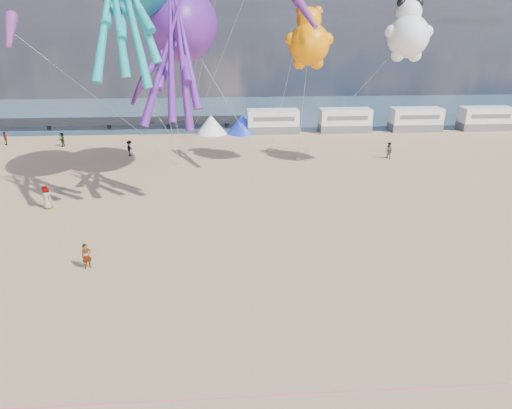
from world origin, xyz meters
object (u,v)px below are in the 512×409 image
object	(u,v)px
beachgoer_1	(389,151)
windsock_right	(140,88)
windsock_left	(10,31)
kite_teddy_orange	(309,44)
tent_white	(211,124)
sandbag_c	(298,158)
motorhome_0	(273,121)
sandbag_a	(179,163)
beachgoer_4	(62,139)
motorhome_3	(485,118)
tent_blue	(242,124)
kite_panda	(408,37)
motorhome_1	(345,120)
beachgoer_0	(46,197)
standing_person	(86,256)
beachgoer_2	(130,148)
motorhome_2	(416,119)
sandbag_b	(259,158)
beachgoer_3	(5,138)
sandbag_e	(183,155)
kite_octopus_purple	(180,25)
sandbag_d	(271,150)
windsock_mid	(304,10)

from	to	relation	value
beachgoer_1	windsock_right	xyz separation A→B (m)	(-25.25, -0.40, 6.74)
windsock_left	kite_teddy_orange	bearing A→B (deg)	-11.78
tent_white	sandbag_c	xyz separation A→B (m)	(9.43, -12.57, -1.09)
motorhome_0	sandbag_a	distance (m)	17.49
sandbag_a	windsock_right	world-z (taller)	windsock_right
beachgoer_4	sandbag_a	distance (m)	16.46
motorhome_3	sandbag_a	distance (m)	41.71
tent_blue	kite_panda	bearing A→B (deg)	-50.93
motorhome_1	beachgoer_0	bearing A→B (deg)	-140.02
beachgoer_0	standing_person	bearing A→B (deg)	147.46
beachgoer_0	kite_teddy_orange	world-z (taller)	kite_teddy_orange
beachgoer_2	windsock_left	size ratio (longest dim) A/B	0.28
kite_teddy_orange	beachgoer_0	bearing A→B (deg)	-157.63
standing_person	beachgoer_4	world-z (taller)	beachgoer_4
motorhome_2	standing_person	distance (m)	47.92
standing_person	beachgoer_1	bearing A→B (deg)	5.66
sandbag_b	kite_panda	world-z (taller)	kite_panda
beachgoer_2	sandbag_b	world-z (taller)	beachgoer_2
motorhome_0	standing_person	distance (m)	37.25
kite_teddy_orange	beachgoer_3	bearing A→B (deg)	160.93
motorhome_2	windsock_right	xyz separation A→B (m)	(-33.23, -13.37, 6.13)
sandbag_e	tent_white	bearing A→B (deg)	75.12
sandbag_e	kite_octopus_purple	world-z (taller)	kite_octopus_purple
motorhome_2	sandbag_d	distance (m)	21.99
motorhome_2	kite_panda	distance (m)	22.28
beachgoer_4	kite_octopus_purple	world-z (taller)	kite_octopus_purple
standing_person	motorhome_0	bearing A→B (deg)	32.85
motorhome_0	sandbag_d	world-z (taller)	motorhome_0
motorhome_0	beachgoer_0	world-z (taller)	motorhome_0
beachgoer_0	sandbag_d	bearing A→B (deg)	-112.95
beachgoer_1	beachgoer_3	bearing A→B (deg)	-128.36
motorhome_3	windsock_right	size ratio (longest dim) A/B	1.35
beachgoer_3	sandbag_a	distance (m)	23.06
motorhome_3	tent_blue	size ratio (longest dim) A/B	1.65
motorhome_1	kite_panda	world-z (taller)	kite_panda
motorhome_2	windsock_left	xyz separation A→B (m)	(-42.22, -18.15, 11.38)
standing_person	beachgoer_4	xyz separation A→B (m)	(-10.73, 29.00, 0.02)
motorhome_1	windsock_mid	distance (m)	24.50
tent_white	kite_panda	xyz separation A→B (m)	(18.02, -17.27, 11.14)
kite_teddy_orange	beachgoer_4	bearing A→B (deg)	158.41
tent_white	sandbag_c	size ratio (longest dim) A/B	8.00
tent_blue	sandbag_d	distance (m)	9.34
kite_teddy_orange	windsock_left	xyz separation A→B (m)	(-24.76, -2.31, 1.22)
standing_person	beachgoer_4	size ratio (longest dim) A/B	0.97
motorhome_3	beachgoer_2	bearing A→B (deg)	-167.42
motorhome_1	kite_teddy_orange	distance (m)	20.43
motorhome_2	tent_white	distance (m)	27.00
sandbag_e	windsock_right	xyz separation A→B (m)	(-3.46, -2.96, 7.52)
kite_octopus_purple	sandbag_e	bearing A→B (deg)	106.25
motorhome_1	motorhome_2	size ratio (longest dim) A/B	1.00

